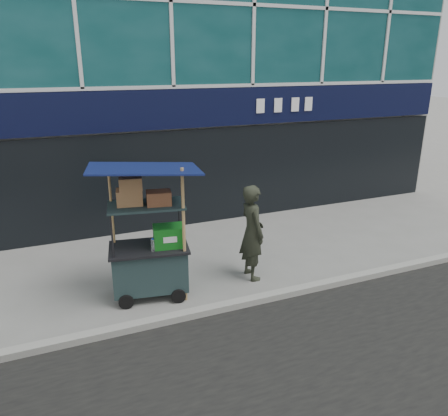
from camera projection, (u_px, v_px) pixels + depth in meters
name	position (u px, v px, depth m)	size (l,w,h in m)	color
ground	(243.00, 299.00, 7.65)	(80.00, 80.00, 0.00)	slate
curb	(248.00, 302.00, 7.45)	(80.00, 0.18, 0.12)	gray
vendor_cart	(150.00, 251.00, 7.53)	(1.97, 1.54, 2.41)	#1A2C2C
vendor_man	(252.00, 232.00, 8.17)	(0.67, 0.44, 1.84)	#272A1F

